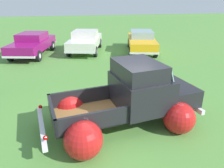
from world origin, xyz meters
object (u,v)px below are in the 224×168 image
object	(u,v)px
show_car_1	(85,40)
show_car_2	(141,41)
show_car_0	(32,43)
lane_cone_0	(192,92)
vintage_pickup_truck	(132,100)

from	to	relation	value
show_car_1	show_car_2	world-z (taller)	same
show_car_0	lane_cone_0	distance (m)	10.54
show_car_1	show_car_0	bearing A→B (deg)	-70.48
vintage_pickup_truck	lane_cone_0	distance (m)	2.93
lane_cone_0	vintage_pickup_truck	bearing A→B (deg)	-157.92
show_car_2	lane_cone_0	world-z (taller)	show_car_2
show_car_2	vintage_pickup_truck	bearing A→B (deg)	-6.56
vintage_pickup_truck	show_car_1	xyz separation A→B (m)	(-0.64, 9.45, 0.03)
vintage_pickup_truck	show_car_2	world-z (taller)	vintage_pickup_truck
show_car_0	show_car_1	size ratio (longest dim) A/B	1.04
show_car_0	show_car_1	world-z (taller)	same
lane_cone_0	show_car_1	bearing A→B (deg)	111.69
show_car_0	show_car_1	distance (m)	3.49
vintage_pickup_truck	show_car_1	distance (m)	9.47
vintage_pickup_truck	show_car_1	world-z (taller)	vintage_pickup_truck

